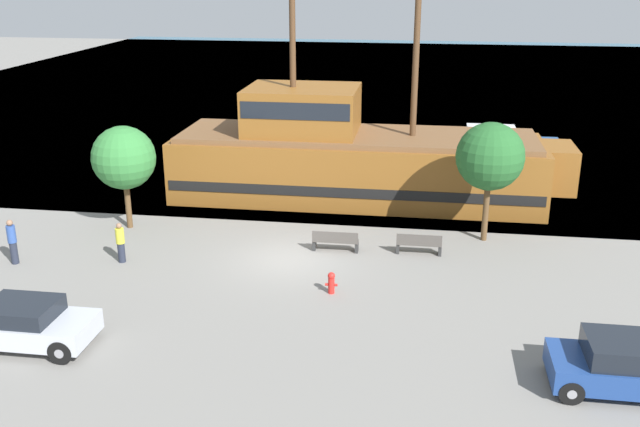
% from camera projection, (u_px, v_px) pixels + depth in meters
% --- Properties ---
extents(ground_plane, '(160.00, 160.00, 0.00)m').
position_uv_depth(ground_plane, '(290.00, 259.00, 27.06)').
color(ground_plane, gray).
extents(water_surface, '(80.00, 80.00, 0.00)m').
position_uv_depth(water_surface, '(375.00, 82.00, 68.14)').
color(water_surface, '#38667F').
rests_on(water_surface, ground).
extents(pirate_ship, '(18.47, 5.09, 10.65)m').
position_uv_depth(pirate_ship, '(352.00, 158.00, 33.64)').
color(pirate_ship, brown).
rests_on(pirate_ship, water_surface).
extents(moored_boat_dockside, '(7.05, 1.86, 1.48)m').
position_uv_depth(moored_boat_dockside, '(497.00, 142.00, 42.69)').
color(moored_boat_dockside, navy).
rests_on(moored_boat_dockside, water_surface).
extents(moored_boat_outer, '(6.26, 2.57, 1.87)m').
position_uv_depth(moored_boat_outer, '(270.00, 135.00, 43.74)').
color(moored_boat_outer, silver).
rests_on(moored_boat_outer, water_surface).
extents(parked_car_curb_front, '(3.86, 1.87, 1.36)m').
position_uv_depth(parked_car_curb_front, '(26.00, 324.00, 20.74)').
color(parked_car_curb_front, '#B7BCC6').
rests_on(parked_car_curb_front, ground_plane).
extents(parked_car_curb_mid, '(4.12, 1.92, 1.47)m').
position_uv_depth(parked_car_curb_mid, '(630.00, 366.00, 18.51)').
color(parked_car_curb_mid, navy).
rests_on(parked_car_curb_mid, ground_plane).
extents(fire_hydrant, '(0.42, 0.25, 0.76)m').
position_uv_depth(fire_hydrant, '(331.00, 282.00, 24.15)').
color(fire_hydrant, red).
rests_on(fire_hydrant, ground_plane).
extents(bench_promenade_east, '(1.79, 0.45, 0.85)m').
position_uv_depth(bench_promenade_east, '(335.00, 241.00, 27.66)').
color(bench_promenade_east, '#4C4742').
rests_on(bench_promenade_east, ground_plane).
extents(bench_promenade_west, '(1.73, 0.45, 0.85)m').
position_uv_depth(bench_promenade_west, '(419.00, 244.00, 27.38)').
color(bench_promenade_west, '#4C4742').
rests_on(bench_promenade_west, ground_plane).
extents(pedestrian_walking_near, '(0.32, 0.32, 1.55)m').
position_uv_depth(pedestrian_walking_near, '(121.00, 243.00, 26.58)').
color(pedestrian_walking_near, '#232838').
rests_on(pedestrian_walking_near, ground_plane).
extents(pedestrian_walking_far, '(0.32, 0.32, 1.73)m').
position_uv_depth(pedestrian_walking_far, '(12.00, 241.00, 26.41)').
color(pedestrian_walking_far, '#232838').
rests_on(pedestrian_walking_far, ground_plane).
extents(tree_row_east, '(2.63, 2.63, 4.37)m').
position_uv_depth(tree_row_east, '(124.00, 158.00, 29.37)').
color(tree_row_east, brown).
rests_on(tree_row_east, ground_plane).
extents(tree_row_mideast, '(2.68, 2.68, 4.84)m').
position_uv_depth(tree_row_mideast, '(490.00, 157.00, 27.83)').
color(tree_row_mideast, brown).
rests_on(tree_row_mideast, ground_plane).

